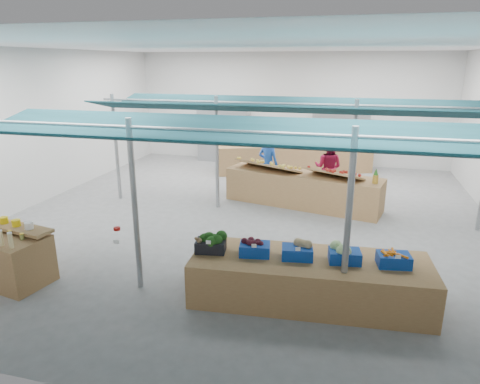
{
  "coord_description": "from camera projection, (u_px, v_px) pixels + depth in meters",
  "views": [
    {
      "loc": [
        2.48,
        -10.13,
        3.86
      ],
      "look_at": [
        0.2,
        -1.6,
        1.15
      ],
      "focal_mm": 32.0,
      "sensor_mm": 36.0,
      "label": 1
    }
  ],
  "objects": [
    {
      "name": "vendor_left",
      "position": [
        268.0,
        164.0,
        13.01
      ],
      "size": [
        0.7,
        0.54,
        1.71
      ],
      "primitive_type": "imported",
      "rotation": [
        0.0,
        0.0,
        2.92
      ],
      "color": "blue",
      "rests_on": "floor"
    },
    {
      "name": "pole_ribbon",
      "position": [
        117.0,
        230.0,
        7.34
      ],
      "size": [
        0.12,
        0.12,
        0.28
      ],
      "color": "#AF100B",
      "rests_on": "pole_grid"
    },
    {
      "name": "floor",
      "position": [
        249.0,
        216.0,
        11.1
      ],
      "size": [
        13.0,
        13.0,
        0.0
      ],
      "primitive_type": "plane",
      "color": "slate",
      "rests_on": "ground"
    },
    {
      "name": "crate_broccoli",
      "position": [
        211.0,
        243.0,
        7.24
      ],
      "size": [
        0.55,
        0.44,
        0.35
      ],
      "rotation": [
        0.0,
        0.0,
        0.16
      ],
      "color": "black",
      "rests_on": "veg_counter"
    },
    {
      "name": "crate_carrots",
      "position": [
        394.0,
        259.0,
        6.74
      ],
      "size": [
        0.55,
        0.44,
        0.29
      ],
      "rotation": [
        0.0,
        0.0,
        0.16
      ],
      "color": "navy",
      "rests_on": "veg_counter"
    },
    {
      "name": "pole_grid",
      "position": [
        264.0,
        165.0,
        8.77
      ],
      "size": [
        10.0,
        4.6,
        3.0
      ],
      "color": "gray",
      "rests_on": "floor"
    },
    {
      "name": "awnings",
      "position": [
        265.0,
        118.0,
        8.48
      ],
      "size": [
        9.5,
        7.08,
        0.3
      ],
      "color": "#0A272D",
      "rests_on": "pole_grid"
    },
    {
      "name": "back_shelving_left",
      "position": [
        224.0,
        136.0,
        16.97
      ],
      "size": [
        2.0,
        0.5,
        2.0
      ],
      "primitive_type": "cube",
      "color": "#B23F33",
      "rests_on": "floor"
    },
    {
      "name": "apple_heap_yellow",
      "position": [
        268.0,
        164.0,
        12.0
      ],
      "size": [
        2.02,
        1.45,
        0.27
      ],
      "rotation": [
        0.0,
        0.0,
        -0.44
      ],
      "color": "#997247",
      "rests_on": "fruit_counter"
    },
    {
      "name": "crate_cabbage",
      "position": [
        345.0,
        253.0,
        6.85
      ],
      "size": [
        0.55,
        0.44,
        0.35
      ],
      "rotation": [
        0.0,
        0.0,
        0.16
      ],
      "color": "navy",
      "rests_on": "veg_counter"
    },
    {
      "name": "bottle_shelf",
      "position": [
        0.0,
        254.0,
        7.83
      ],
      "size": [
        2.1,
        1.47,
        1.16
      ],
      "rotation": [
        0.0,
        0.0,
        -0.17
      ],
      "color": "brown",
      "rests_on": "floor"
    },
    {
      "name": "crate_beets",
      "position": [
        255.0,
        247.0,
        7.11
      ],
      "size": [
        0.55,
        0.44,
        0.29
      ],
      "rotation": [
        0.0,
        0.0,
        0.16
      ],
      "color": "navy",
      "rests_on": "veg_counter"
    },
    {
      "name": "apple_heap_red",
      "position": [
        334.0,
        172.0,
        11.16
      ],
      "size": [
        1.66,
        1.28,
        0.27
      ],
      "rotation": [
        0.0,
        0.0,
        -0.44
      ],
      "color": "#997247",
      "rests_on": "fruit_counter"
    },
    {
      "name": "veg_counter",
      "position": [
        309.0,
        280.0,
        7.11
      ],
      "size": [
        3.98,
        1.6,
        0.76
      ],
      "primitive_type": "cube",
      "rotation": [
        0.0,
        0.0,
        0.08
      ],
      "color": "brown",
      "rests_on": "floor"
    },
    {
      "name": "sparrow",
      "position": [
        199.0,
        240.0,
        7.12
      ],
      "size": [
        0.12,
        0.09,
        0.11
      ],
      "rotation": [
        0.0,
        0.0,
        0.16
      ],
      "color": "brown",
      "rests_on": "crate_broccoli"
    },
    {
      "name": "back_shelving_right",
      "position": [
        340.0,
        141.0,
        15.85
      ],
      "size": [
        2.0,
        0.5,
        2.0
      ],
      "primitive_type": "cube",
      "color": "#B23F33",
      "rests_on": "floor"
    },
    {
      "name": "far_counter",
      "position": [
        294.0,
        158.0,
        15.46
      ],
      "size": [
        5.56,
        2.94,
        0.99
      ],
      "primitive_type": "cube",
      "rotation": [
        0.0,
        0.0,
        0.35
      ],
      "color": "brown",
      "rests_on": "floor"
    },
    {
      "name": "hall",
      "position": [
        262.0,
        107.0,
        11.65
      ],
      "size": [
        13.0,
        13.0,
        13.0
      ],
      "color": "silver",
      "rests_on": "ground"
    },
    {
      "name": "fruit_counter",
      "position": [
        302.0,
        189.0,
        11.82
      ],
      "size": [
        4.4,
        1.94,
        0.92
      ],
      "primitive_type": "cube",
      "rotation": [
        0.0,
        0.0,
        -0.22
      ],
      "color": "brown",
      "rests_on": "floor"
    },
    {
      "name": "vendor_right",
      "position": [
        328.0,
        168.0,
        12.57
      ],
      "size": [
        0.95,
        0.82,
        1.71
      ],
      "primitive_type": "imported",
      "rotation": [
        0.0,
        0.0,
        2.92
      ],
      "color": "maroon",
      "rests_on": "floor"
    },
    {
      "name": "crate_celeriac",
      "position": [
        297.0,
        250.0,
        6.99
      ],
      "size": [
        0.55,
        0.44,
        0.31
      ],
      "rotation": [
        0.0,
        0.0,
        0.16
      ],
      "color": "navy",
      "rests_on": "veg_counter"
    },
    {
      "name": "pineapple",
      "position": [
        376.0,
        176.0,
        10.68
      ],
      "size": [
        0.14,
        0.14,
        0.39
      ],
      "rotation": [
        0.0,
        0.0,
        -0.44
      ],
      "color": "#8C6019",
      "rests_on": "fruit_counter"
    }
  ]
}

